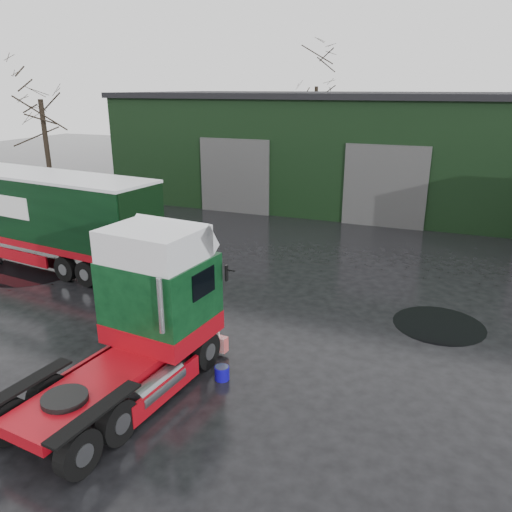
{
  "coord_description": "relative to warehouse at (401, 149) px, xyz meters",
  "views": [
    {
      "loc": [
        5.15,
        -10.65,
        6.58
      ],
      "look_at": [
        -0.22,
        2.71,
        1.7
      ],
      "focal_mm": 35.0,
      "sensor_mm": 36.0,
      "label": 1
    }
  ],
  "objects": [
    {
      "name": "tree_back_a",
      "position": [
        -8.0,
        10.0,
        1.59
      ],
      "size": [
        4.4,
        4.4,
        9.5
      ],
      "primitive_type": null,
      "color": "black",
      "rests_on": "ground"
    },
    {
      "name": "wash_bucket",
      "position": [
        -1.44,
        -21.41,
        -2.99
      ],
      "size": [
        0.44,
        0.44,
        0.33
      ],
      "primitive_type": "cylinder",
      "rotation": [
        0.0,
        0.0,
        0.31
      ],
      "color": "#0F0694",
      "rests_on": "ground"
    },
    {
      "name": "puddle_2",
      "position": [
        -11.44,
        -17.28,
        -3.15
      ],
      "size": [
        3.75,
        3.75,
        0.01
      ],
      "primitive_type": "cylinder",
      "color": "black",
      "rests_on": "ground"
    },
    {
      "name": "ground",
      "position": [
        -2.0,
        -20.0,
        -3.16
      ],
      "size": [
        100.0,
        100.0,
        0.0
      ],
      "primitive_type": "plane",
      "color": "black"
    },
    {
      "name": "warehouse",
      "position": [
        0.0,
        0.0,
        0.0
      ],
      "size": [
        32.4,
        12.4,
        6.3
      ],
      "color": "black",
      "rests_on": "ground"
    },
    {
      "name": "trailer_left",
      "position": [
        -12.03,
        -16.43,
        -1.36
      ],
      "size": [
        11.77,
        3.72,
        3.59
      ],
      "primitive_type": null,
      "rotation": [
        0.0,
        0.0,
        1.45
      ],
      "color": "silver",
      "rests_on": "ground"
    },
    {
      "name": "puddle_1",
      "position": [
        3.21,
        -16.48,
        -3.15
      ],
      "size": [
        2.61,
        2.61,
        0.01
      ],
      "primitive_type": "cylinder",
      "color": "black",
      "rests_on": "ground"
    },
    {
      "name": "hero_tractor",
      "position": [
        -3.2,
        -23.0,
        -1.34
      ],
      "size": [
        3.06,
        6.07,
        3.63
      ],
      "primitive_type": null,
      "rotation": [
        0.0,
        0.0,
        -0.1
      ],
      "color": "#0B3317",
      "rests_on": "ground"
    },
    {
      "name": "tree_left",
      "position": [
        -19.0,
        -8.0,
        1.09
      ],
      "size": [
        4.4,
        4.4,
        8.5
      ],
      "primitive_type": null,
      "color": "black",
      "rests_on": "ground"
    }
  ]
}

